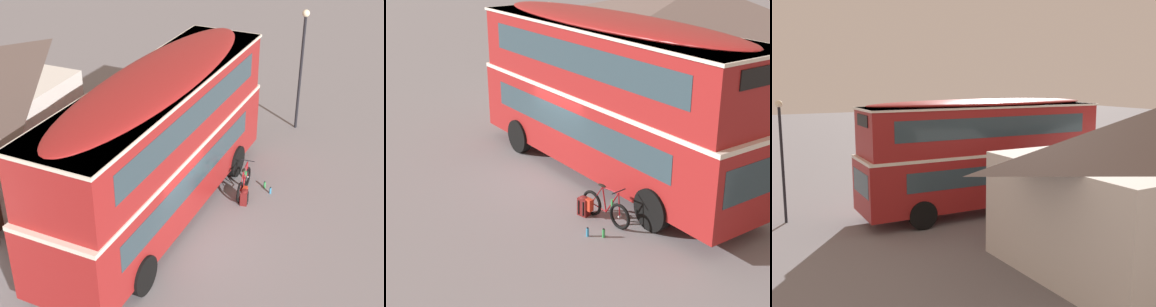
# 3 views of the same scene
# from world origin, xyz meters

# --- Properties ---
(ground_plane) EXTENTS (120.00, 120.00, 0.00)m
(ground_plane) POSITION_xyz_m (0.00, 0.00, 0.00)
(ground_plane) COLOR slate
(double_decker_bus) EXTENTS (10.57, 2.73, 4.79)m
(double_decker_bus) POSITION_xyz_m (0.88, 0.87, 2.64)
(double_decker_bus) COLOR black
(double_decker_bus) RESTS_ON ground
(touring_bicycle) EXTENTS (1.69, 0.57, 1.01)m
(touring_bicycle) POSITION_xyz_m (3.08, -1.05, 0.37)
(touring_bicycle) COLOR black
(touring_bicycle) RESTS_ON ground
(backpack_on_ground) EXTENTS (0.33, 0.32, 0.54)m
(backpack_on_ground) POSITION_xyz_m (2.53, -1.26, 0.28)
(backpack_on_ground) COLOR maroon
(backpack_on_ground) RESTS_ON ground
(water_bottle_green_metal) EXTENTS (0.07, 0.07, 0.24)m
(water_bottle_green_metal) POSITION_xyz_m (3.75, -1.56, 0.11)
(water_bottle_green_metal) COLOR green
(water_bottle_green_metal) RESTS_ON ground
(water_bottle_blue_sports) EXTENTS (0.07, 0.07, 0.24)m
(water_bottle_blue_sports) POSITION_xyz_m (3.48, -1.85, 0.11)
(water_bottle_blue_sports) COLOR #338CBF
(water_bottle_blue_sports) RESTS_ON ground
(pub_building) EXTENTS (11.48, 6.62, 5.01)m
(pub_building) POSITION_xyz_m (-2.34, 7.87, 2.56)
(pub_building) COLOR silver
(pub_building) RESTS_ON ground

